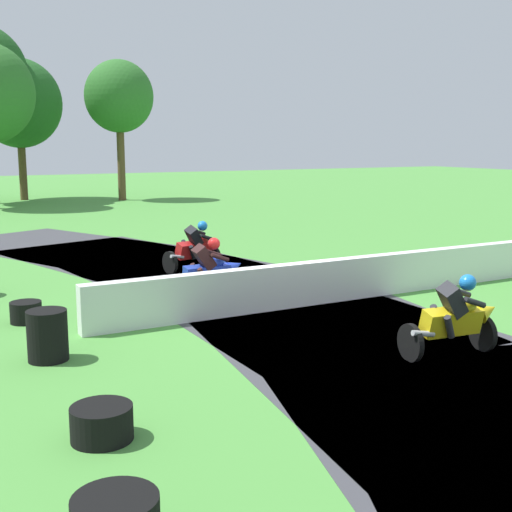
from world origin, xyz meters
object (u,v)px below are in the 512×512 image
(tire_stack_far, at_px, (26,312))
(motorcycle_trailing_red, at_px, (197,247))
(motorcycle_lead_yellow, at_px, (456,317))
(motorcycle_chase_blue, at_px, (210,271))
(tire_stack_mid_b, at_px, (48,335))
(tire_stack_mid_a, at_px, (102,423))

(tire_stack_far, bearing_deg, motorcycle_trailing_red, 33.51)
(motorcycle_lead_yellow, xyz_separation_m, motorcycle_chase_blue, (-1.89, 5.22, 0.02))
(motorcycle_lead_yellow, distance_m, tire_stack_far, 7.78)
(motorcycle_chase_blue, relative_size, tire_stack_mid_b, 2.10)
(motorcycle_chase_blue, bearing_deg, tire_stack_far, 178.35)
(tire_stack_mid_a, relative_size, tire_stack_mid_b, 0.90)
(tire_stack_far, bearing_deg, motorcycle_lead_yellow, -43.28)
(motorcycle_lead_yellow, xyz_separation_m, tire_stack_mid_a, (-5.75, -0.32, -0.45))
(tire_stack_far, bearing_deg, motorcycle_chase_blue, -1.65)
(motorcycle_trailing_red, height_order, tire_stack_mid_a, motorcycle_trailing_red)
(motorcycle_lead_yellow, distance_m, tire_stack_mid_a, 5.77)
(motorcycle_chase_blue, relative_size, tire_stack_far, 2.88)
(motorcycle_lead_yellow, height_order, motorcycle_trailing_red, motorcycle_lead_yellow)
(motorcycle_chase_blue, height_order, tire_stack_far, motorcycle_chase_blue)
(motorcycle_chase_blue, height_order, tire_stack_mid_b, motorcycle_chase_blue)
(motorcycle_lead_yellow, bearing_deg, tire_stack_far, 136.72)
(motorcycle_chase_blue, xyz_separation_m, motorcycle_trailing_red, (1.12, 3.34, -0.03))
(motorcycle_chase_blue, distance_m, tire_stack_mid_a, 6.76)
(motorcycle_trailing_red, relative_size, tire_stack_far, 2.94)
(motorcycle_lead_yellow, relative_size, tire_stack_mid_a, 2.37)
(motorcycle_trailing_red, xyz_separation_m, tire_stack_mid_b, (-4.95, -5.69, -0.23))
(motorcycle_trailing_red, bearing_deg, tire_stack_mid_b, -130.98)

